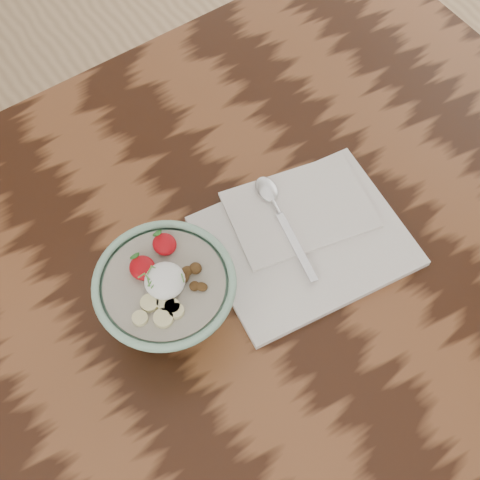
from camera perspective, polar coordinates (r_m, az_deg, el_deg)
name	(u,v)px	position (r cm, az deg, el deg)	size (l,w,h in cm)	color
table	(132,355)	(101.38, -9.21, -9.66)	(160.00, 90.00, 75.00)	black
breakfast_bowl	(167,295)	(87.26, -6.25, -4.72)	(18.18, 18.18, 12.20)	#86B59A
napkin	(304,234)	(97.68, 5.48, 0.50)	(30.71, 26.54, 1.72)	white
spoon	(274,203)	(98.48, 2.91, 3.17)	(5.92, 18.82, 0.98)	silver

